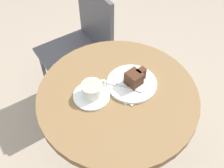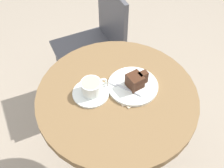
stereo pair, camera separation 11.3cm
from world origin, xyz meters
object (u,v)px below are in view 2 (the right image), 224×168
object	(u,v)px
napkin	(130,89)
teaspoon	(99,84)
saucer	(91,93)
fork	(121,86)
coffee_cup	(92,87)
cafe_chair	(98,40)
cake_plate	(133,86)
cake_slice	(136,81)

from	to	relation	value
napkin	teaspoon	bearing A→B (deg)	141.39
saucer	napkin	distance (m)	0.16
fork	teaspoon	bearing A→B (deg)	20.62
saucer	coffee_cup	size ratio (longest dim) A/B	1.33
coffee_cup	cafe_chair	world-z (taller)	cafe_chair
teaspoon	fork	xyz separation A→B (m)	(0.07, -0.06, 0.00)
saucer	cake_plate	xyz separation A→B (m)	(0.17, -0.05, 0.00)
coffee_cup	cake_plate	bearing A→B (deg)	-17.96
coffee_cup	cake_slice	distance (m)	0.18
fork	cake_slice	bearing A→B (deg)	-142.83
cake_slice	cafe_chair	distance (m)	0.68
cake_plate	fork	bearing A→B (deg)	162.90
coffee_cup	napkin	xyz separation A→B (m)	(0.15, -0.06, -0.04)
napkin	cafe_chair	xyz separation A→B (m)	(0.15, 0.61, -0.25)
cake_plate	napkin	distance (m)	0.02
saucer	fork	xyz separation A→B (m)	(0.12, -0.04, 0.01)
saucer	teaspoon	distance (m)	0.06
cake_slice	napkin	xyz separation A→B (m)	(-0.03, 0.00, -0.04)
cake_plate	napkin	xyz separation A→B (m)	(-0.02, -0.01, -0.00)
cake_slice	fork	bearing A→B (deg)	156.90
teaspoon	cafe_chair	xyz separation A→B (m)	(0.25, 0.52, -0.26)
saucer	cake_plate	world-z (taller)	cake_plate
coffee_cup	saucer	bearing A→B (deg)	-158.61
fork	cafe_chair	xyz separation A→B (m)	(0.18, 0.58, -0.26)
teaspoon	napkin	bearing A→B (deg)	3.26
coffee_cup	teaspoon	size ratio (longest dim) A/B	1.53
coffee_cup	fork	world-z (taller)	coffee_cup
fork	saucer	bearing A→B (deg)	44.39
fork	cake_plate	bearing A→B (deg)	-136.83
cake_plate	cake_slice	bearing A→B (deg)	-46.18
saucer	napkin	world-z (taller)	saucer
saucer	coffee_cup	world-z (taller)	coffee_cup
saucer	fork	distance (m)	0.13
coffee_cup	cake_slice	xyz separation A→B (m)	(0.17, -0.06, 0.00)
teaspoon	fork	bearing A→B (deg)	2.22
saucer	fork	world-z (taller)	fork
coffee_cup	fork	size ratio (longest dim) A/B	0.82
teaspoon	cake_slice	distance (m)	0.16
teaspoon	cake_plate	size ratio (longest dim) A/B	0.35
saucer	cake_slice	distance (m)	0.19
teaspoon	fork	size ratio (longest dim) A/B	0.53
cake_plate	cake_slice	size ratio (longest dim) A/B	2.33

